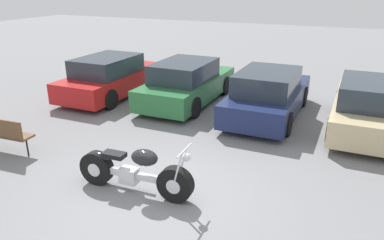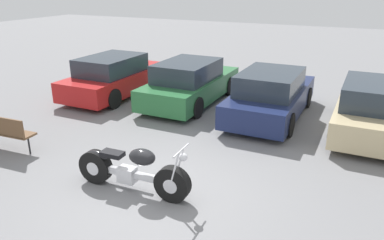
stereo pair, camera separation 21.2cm
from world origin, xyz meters
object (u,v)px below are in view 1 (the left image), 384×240
Objects in this scene: parked_car_green at (187,83)px; parked_car_champagne at (370,107)px; parked_car_red at (111,77)px; motorcycle at (134,171)px; parked_car_navy at (268,95)px.

parked_car_green and parked_car_champagne have the same top height.
parked_car_green is at bearing 7.14° from parked_car_red.
parked_car_red is 2.74m from parked_car_green.
motorcycle is 5.65m from parked_car_green.
motorcycle is 0.55× the size of parked_car_green.
parked_car_champagne is at bearing -0.33° from parked_car_navy.
parked_car_red is at bearing 129.07° from motorcycle.
parked_car_green is 1.00× the size of parked_car_navy.
parked_car_navy reaches higher than motorcycle.
parked_car_navy is (5.44, 0.12, 0.00)m from parked_car_red.
motorcycle is 0.55× the size of parked_car_navy.
parked_car_navy is (1.28, 5.24, 0.22)m from motorcycle.
parked_car_green is (-1.44, 5.46, 0.22)m from motorcycle.
motorcycle is 6.59m from parked_car_champagne.
parked_car_red is at bearing -172.86° from parked_car_green.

